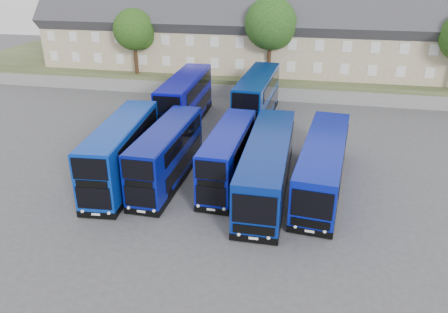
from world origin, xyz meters
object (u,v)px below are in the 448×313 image
at_px(dd_front_mid, 167,156).
at_px(tree_west, 135,31).
at_px(tree_mid, 272,25).
at_px(dd_front_left, 122,153).
at_px(coach_east_a, 267,166).

height_order(dd_front_mid, tree_west, tree_west).
relative_size(tree_west, tree_mid, 0.83).
bearing_deg(dd_front_left, coach_east_a, -0.97).
bearing_deg(tree_west, dd_front_mid, -63.74).
xyz_separation_m(dd_front_left, tree_mid, (8.08, 23.58, 5.92)).
relative_size(dd_front_left, tree_mid, 1.21).
bearing_deg(tree_mid, tree_west, -178.21).
bearing_deg(tree_mid, dd_front_mid, -101.97).
distance_m(dd_front_left, dd_front_mid, 3.25).
bearing_deg(dd_front_left, tree_mid, 66.36).
bearing_deg(dd_front_mid, dd_front_left, -169.14).
height_order(coach_east_a, tree_mid, tree_mid).
xyz_separation_m(dd_front_mid, coach_east_a, (7.20, 0.14, -0.20)).
relative_size(dd_front_mid, tree_mid, 1.12).
distance_m(tree_west, tree_mid, 16.04).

